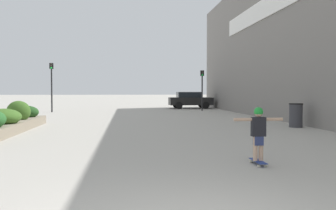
% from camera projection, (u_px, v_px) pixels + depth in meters
% --- Properties ---
extents(building_wall_right, '(0.67, 41.75, 9.59)m').
position_uv_depth(building_wall_right, '(304.00, 26.00, 18.28)').
color(building_wall_right, gray).
rests_on(building_wall_right, ground_plane).
extents(planter_box, '(1.38, 8.98, 1.22)m').
position_uv_depth(planter_box, '(2.00, 122.00, 14.34)').
color(planter_box, gray).
rests_on(planter_box, ground_plane).
extents(skateboard, '(0.20, 0.76, 0.09)m').
position_uv_depth(skateboard, '(258.00, 162.00, 8.41)').
color(skateboard, navy).
rests_on(skateboard, ground_plane).
extents(skateboarder, '(1.13, 0.21, 1.21)m').
position_uv_depth(skateboarder, '(258.00, 128.00, 8.38)').
color(skateboarder, tan).
rests_on(skateboarder, skateboard).
extents(trash_bin, '(0.62, 0.62, 1.09)m').
position_uv_depth(trash_bin, '(296.00, 115.00, 16.94)').
color(trash_bin, '#38383D').
rests_on(trash_bin, ground_plane).
extents(car_center_left, '(3.99, 2.02, 1.54)m').
position_uv_depth(car_center_left, '(190.00, 100.00, 34.88)').
color(car_center_left, black).
rests_on(car_center_left, ground_plane).
extents(traffic_light_left, '(0.28, 0.30, 3.80)m').
position_uv_depth(traffic_light_left, '(52.00, 79.00, 28.82)').
color(traffic_light_left, black).
rests_on(traffic_light_left, ground_plane).
extents(traffic_light_right, '(0.28, 0.30, 3.33)m').
position_uv_depth(traffic_light_right, '(202.00, 83.00, 30.75)').
color(traffic_light_right, black).
rests_on(traffic_light_right, ground_plane).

